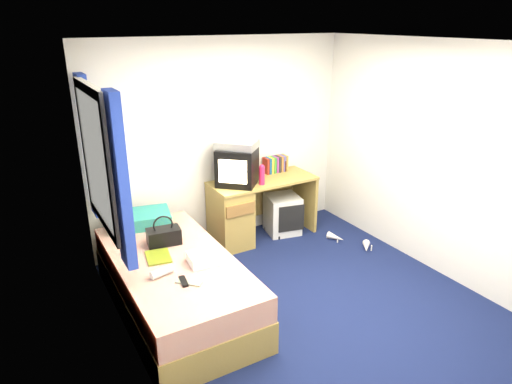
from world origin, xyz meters
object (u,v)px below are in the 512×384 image
storage_cube (282,214)px  remote_control (184,281)px  aerosol_can (252,173)px  water_bottle (162,272)px  white_heels (351,242)px  handbag (164,236)px  pink_water_bottle (262,176)px  picture_frame (284,165)px  colour_swatch_fan (189,283)px  desk (242,210)px  bed (175,284)px  pillow (140,219)px  magazine (158,257)px  vcr (237,145)px  towel (204,258)px  crt_tv (237,166)px

storage_cube → remote_control: remote_control is taller
aerosol_can → water_bottle: aerosol_can is taller
white_heels → handbag: bearing=176.3°
pink_water_bottle → handbag: size_ratio=0.64×
water_bottle → picture_frame: bearing=32.5°
colour_swatch_fan → white_heels: bearing=15.1°
storage_cube → remote_control: size_ratio=3.07×
desk → colour_swatch_fan: size_ratio=5.91×
bed → pink_water_bottle: 1.71m
pillow → handbag: bearing=-82.2°
storage_cube → magazine: size_ratio=1.75×
storage_cube → vcr: vcr is taller
bed → towel: size_ratio=7.31×
desk → picture_frame: bearing=12.8°
storage_cube → pink_water_bottle: 0.72m
storage_cube → water_bottle: (-1.96, -1.13, 0.33)m
pillow → vcr: (1.21, 0.10, 0.62)m
vcr → white_heels: bearing=12.0°
water_bottle → colour_swatch_fan: bearing=-56.7°
water_bottle → white_heels: water_bottle is taller
magazine → remote_control: bearing=-85.0°
colour_swatch_fan → aerosol_can: bearing=45.7°
pillow → pink_water_bottle: 1.47m
bed → vcr: bearing=39.3°
magazine → water_bottle: (-0.07, -0.32, 0.03)m
handbag → white_heels: size_ratio=0.55×
pillow → picture_frame: 1.98m
bed → water_bottle: (-0.19, -0.23, 0.31)m
vcr → aerosol_can: 0.46m
magazine → vcr: bearing=34.2°
storage_cube → crt_tv: crt_tv is taller
storage_cube → white_heels: (0.52, -0.73, -0.21)m
remote_control → white_heels: bearing=22.6°
pillow → storage_cube: 1.85m
pillow → handbag: size_ratio=1.84×
storage_cube → picture_frame: picture_frame is taller
towel → white_heels: 2.18m
storage_cube → magazine: (-1.88, -0.82, 0.30)m
water_bottle → magazine: bearing=76.8°
bed → aerosol_can: (1.38, 1.00, 0.56)m
vcr → pink_water_bottle: bearing=12.9°
picture_frame → water_bottle: picture_frame is taller
vcr → aerosol_can: size_ratio=2.80×
storage_cube → white_heels: 0.92m
water_bottle → white_heels: size_ratio=0.33×
crt_tv → aerosol_can: 0.27m
crt_tv → picture_frame: (0.75, 0.16, -0.15)m
storage_cube → picture_frame: size_ratio=3.51×
storage_cube → aerosol_can: aerosol_can is taller
desk → white_heels: (1.07, -0.77, -0.37)m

